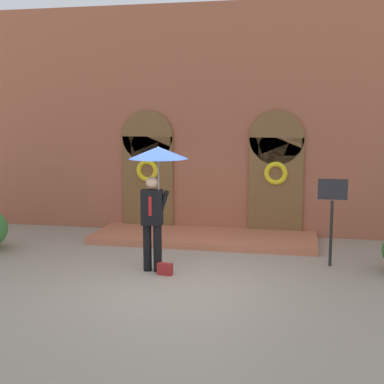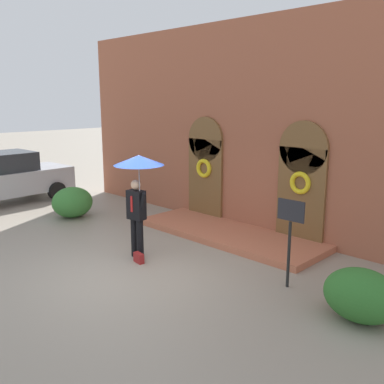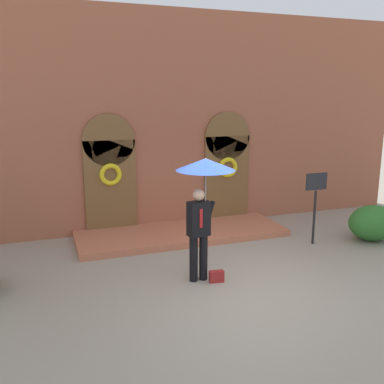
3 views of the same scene
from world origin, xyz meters
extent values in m
plane|color=gray|center=(0.00, 0.00, 0.00)|extent=(80.00, 80.00, 0.00)
cube|color=#9E563D|center=(0.00, 4.20, 2.80)|extent=(14.00, 0.50, 5.60)
cube|color=brown|center=(-1.60, 3.91, 1.20)|extent=(1.30, 0.08, 2.40)
cylinder|color=brown|center=(-1.60, 3.91, 2.40)|extent=(1.30, 0.08, 1.30)
cube|color=brown|center=(1.60, 3.91, 1.20)|extent=(1.30, 0.08, 2.40)
cylinder|color=brown|center=(1.60, 3.91, 2.40)|extent=(1.30, 0.08, 1.30)
torus|color=yellow|center=(-1.60, 3.84, 1.55)|extent=(0.56, 0.12, 0.56)
torus|color=yellow|center=(1.60, 3.84, 1.55)|extent=(0.56, 0.12, 0.56)
cube|color=#B56346|center=(0.00, 3.05, 0.08)|extent=(5.20, 1.80, 0.16)
cylinder|color=black|center=(-0.62, 0.47, 0.45)|extent=(0.16, 0.16, 0.90)
cylinder|color=black|center=(-0.42, 0.47, 0.45)|extent=(0.16, 0.16, 0.90)
cube|color=black|center=(-0.52, 0.47, 1.23)|extent=(0.43, 0.30, 0.66)
cube|color=#A51919|center=(-0.52, 0.34, 1.27)|extent=(0.06, 0.02, 0.36)
sphere|color=tan|center=(-0.52, 0.47, 1.69)|extent=(0.22, 0.22, 0.22)
cylinder|color=black|center=(-0.30, 0.47, 1.33)|extent=(0.22, 0.09, 0.46)
cylinder|color=gray|center=(-0.38, 0.47, 1.65)|extent=(0.02, 0.02, 0.98)
cone|color=#284CB7|center=(-0.38, 0.47, 2.25)|extent=(1.10, 1.10, 0.22)
cone|color=white|center=(-0.38, 0.47, 2.27)|extent=(0.61, 0.61, 0.20)
cube|color=maroon|center=(-0.22, 0.27, 0.11)|extent=(0.29, 0.16, 0.22)
cylinder|color=black|center=(2.80, 1.50, 0.65)|extent=(0.06, 0.06, 1.30)
cube|color=#232328|center=(2.80, 1.50, 1.52)|extent=(0.56, 0.03, 0.40)
ellipsoid|color=#387A33|center=(-4.63, 1.21, 0.46)|extent=(1.15, 1.24, 0.93)
ellipsoid|color=#2D6B28|center=(4.33, 1.24, 0.43)|extent=(1.24, 1.00, 0.87)
cube|color=#B2B2B7|center=(-7.97, 0.72, 0.72)|extent=(1.96, 4.17, 0.80)
cube|color=#2D3338|center=(-7.96, 0.47, 1.44)|extent=(1.67, 2.11, 0.64)
cylinder|color=black|center=(-8.92, 1.95, 0.32)|extent=(0.25, 0.65, 0.64)
cylinder|color=black|center=(-7.12, 2.02, 0.32)|extent=(0.25, 0.65, 0.64)
camera|label=1|loc=(2.20, -9.01, 2.95)|focal=50.00mm
camera|label=2|loc=(6.87, -5.26, 3.54)|focal=40.00mm
camera|label=3|loc=(-3.22, -6.71, 3.48)|focal=40.00mm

